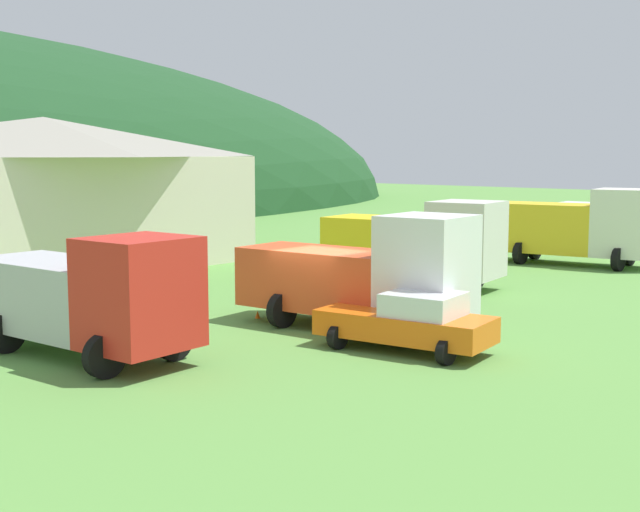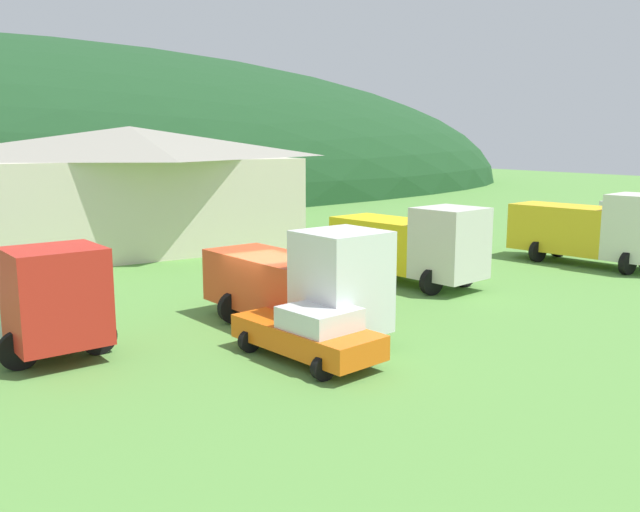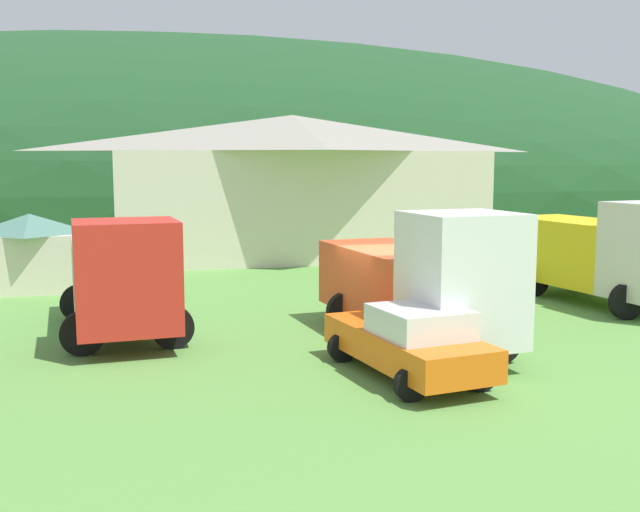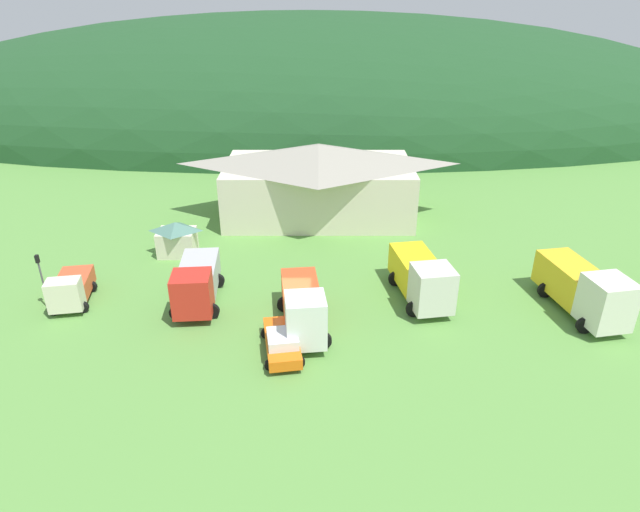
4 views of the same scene
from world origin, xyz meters
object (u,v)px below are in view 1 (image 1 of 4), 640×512
at_px(traffic_cone_near_pickup, 258,318).
at_px(crane_truck_red, 90,294).
at_px(depot_building, 46,191).
at_px(heavy_rig_white, 367,275).
at_px(box_truck_blue, 636,217).
at_px(heavy_rig_striped, 579,226).
at_px(flatbed_truck_yellow, 420,242).
at_px(service_pickup_orange, 409,321).

bearing_deg(traffic_cone_near_pickup, crane_truck_red, -174.73).
height_order(depot_building, heavy_rig_white, depot_building).
height_order(depot_building, box_truck_blue, depot_building).
height_order(crane_truck_red, traffic_cone_near_pickup, crane_truck_red).
relative_size(heavy_rig_white, heavy_rig_striped, 0.95).
bearing_deg(flatbed_truck_yellow, service_pickup_orange, -65.20).
distance_m(heavy_rig_white, traffic_cone_near_pickup, 4.43).
relative_size(service_pickup_orange, traffic_cone_near_pickup, 10.14).
xyz_separation_m(depot_building, traffic_cone_near_pickup, (-1.74, -16.11, -3.64)).
relative_size(depot_building, heavy_rig_white, 2.46).
bearing_deg(service_pickup_orange, box_truck_blue, 91.58).
relative_size(crane_truck_red, traffic_cone_near_pickup, 14.55).
distance_m(crane_truck_red, service_pickup_orange, 8.58).
distance_m(heavy_rig_striped, traffic_cone_near_pickup, 19.75).
distance_m(depot_building, traffic_cone_near_pickup, 16.60).
xyz_separation_m(flatbed_truck_yellow, heavy_rig_striped, (10.56, -1.85, 0.10)).
bearing_deg(heavy_rig_striped, heavy_rig_white, -93.95).
xyz_separation_m(depot_building, crane_truck_red, (-8.40, -16.72, -1.94)).
bearing_deg(traffic_cone_near_pickup, depot_building, 83.83).
bearing_deg(traffic_cone_near_pickup, service_pickup_orange, -93.54).
bearing_deg(service_pickup_orange, flatbed_truck_yellow, 114.82).
xyz_separation_m(crane_truck_red, flatbed_truck_yellow, (15.66, 0.55, 0.12)).
xyz_separation_m(box_truck_blue, service_pickup_orange, (-30.07, -5.74, -0.89)).
height_order(heavy_rig_white, traffic_cone_near_pickup, heavy_rig_white).
height_order(flatbed_truck_yellow, heavy_rig_striped, heavy_rig_striped).
relative_size(box_truck_blue, service_pickup_orange, 1.62).
bearing_deg(heavy_rig_striped, depot_building, -145.56).
bearing_deg(depot_building, traffic_cone_near_pickup, -96.17).
bearing_deg(flatbed_truck_yellow, heavy_rig_white, -73.73).
bearing_deg(heavy_rig_white, heavy_rig_striped, 90.04).
bearing_deg(heavy_rig_white, flatbed_truck_yellow, 109.26).
xyz_separation_m(heavy_rig_striped, traffic_cone_near_pickup, (-19.57, 1.91, -1.92)).
bearing_deg(service_pickup_orange, depot_building, 165.34).
xyz_separation_m(depot_building, box_truck_blue, (27.93, -16.79, -1.92)).
relative_size(depot_building, heavy_rig_striped, 2.34).
height_order(heavy_rig_white, box_truck_blue, heavy_rig_white).
bearing_deg(heavy_rig_white, service_pickup_orange, -32.48).
relative_size(depot_building, box_truck_blue, 2.30).
height_order(heavy_rig_white, flatbed_truck_yellow, heavy_rig_white).
bearing_deg(heavy_rig_striped, box_truck_blue, 86.71).
bearing_deg(crane_truck_red, box_truck_blue, 85.28).
relative_size(crane_truck_red, flatbed_truck_yellow, 0.96).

